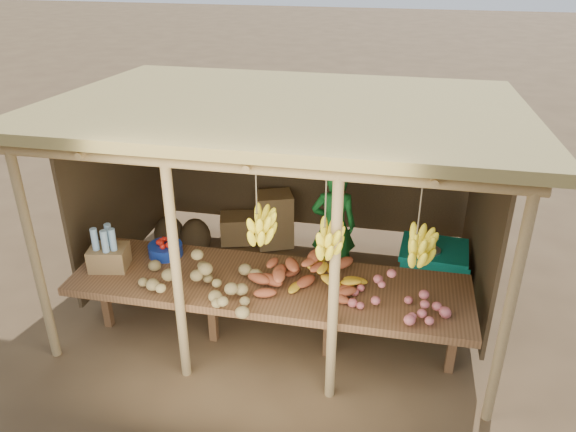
# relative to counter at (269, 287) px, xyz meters

# --- Properties ---
(ground) EXTENTS (60.00, 60.00, 0.00)m
(ground) POSITION_rel_counter_xyz_m (-0.00, 0.95, -0.74)
(ground) COLOR brown
(ground) RESTS_ON ground
(stall_structure) EXTENTS (4.70, 3.50, 2.43)m
(stall_structure) POSITION_rel_counter_xyz_m (0.08, 0.95, 1.18)
(stall_structure) COLOR tan
(stall_structure) RESTS_ON ground
(counter) EXTENTS (3.90, 1.05, 0.80)m
(counter) POSITION_rel_counter_xyz_m (0.00, 0.00, 0.00)
(counter) COLOR brown
(counter) RESTS_ON ground
(potato_heap) EXTENTS (1.23, 0.86, 0.37)m
(potato_heap) POSITION_rel_counter_xyz_m (-0.64, -0.29, 0.25)
(potato_heap) COLOR olive
(potato_heap) RESTS_ON counter
(sweet_potato_heap) EXTENTS (1.21, 0.92, 0.36)m
(sweet_potato_heap) POSITION_rel_counter_xyz_m (0.33, 0.01, 0.24)
(sweet_potato_heap) COLOR #A74C2A
(sweet_potato_heap) RESTS_ON counter
(onion_heap) EXTENTS (1.00, 0.70, 0.36)m
(onion_heap) POSITION_rel_counter_xyz_m (1.26, -0.22, 0.24)
(onion_heap) COLOR #CB6264
(onion_heap) RESTS_ON counter
(banana_pile) EXTENTS (0.72, 0.60, 0.35)m
(banana_pile) POSITION_rel_counter_xyz_m (0.57, 0.07, 0.24)
(banana_pile) COLOR yellow
(banana_pile) RESTS_ON counter
(tomato_basin) EXTENTS (0.36, 0.36, 0.19)m
(tomato_basin) POSITION_rel_counter_xyz_m (-1.18, 0.28, 0.14)
(tomato_basin) COLOR navy
(tomato_basin) RESTS_ON counter
(bottle_box) EXTENTS (0.42, 0.35, 0.47)m
(bottle_box) POSITION_rel_counter_xyz_m (-1.63, -0.07, 0.24)
(bottle_box) COLOR olive
(bottle_box) RESTS_ON counter
(vendor) EXTENTS (0.58, 0.42, 1.46)m
(vendor) POSITION_rel_counter_xyz_m (0.46, 1.40, -0.01)
(vendor) COLOR #197229
(vendor) RESTS_ON ground
(tarp_crate) EXTENTS (0.79, 0.69, 0.88)m
(tarp_crate) POSITION_rel_counter_xyz_m (1.63, 1.22, -0.38)
(tarp_crate) COLOR brown
(tarp_crate) RESTS_ON ground
(carton_stack) EXTENTS (1.09, 0.51, 0.75)m
(carton_stack) POSITION_rel_counter_xyz_m (-0.59, 2.09, -0.41)
(carton_stack) COLOR olive
(carton_stack) RESTS_ON ground
(burlap_sacks) EXTENTS (0.78, 0.41, 0.55)m
(burlap_sacks) POSITION_rel_counter_xyz_m (-1.61, 1.73, -0.50)
(burlap_sacks) COLOR #483721
(burlap_sacks) RESTS_ON ground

